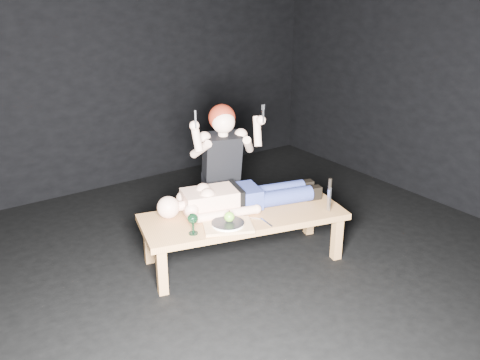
% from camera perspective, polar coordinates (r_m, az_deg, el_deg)
% --- Properties ---
extents(ground, '(5.00, 5.00, 0.00)m').
position_cam_1_polar(ground, '(4.65, 1.53, -9.27)').
color(ground, black).
rests_on(ground, ground).
extents(back_wall, '(5.00, 0.00, 5.00)m').
position_cam_1_polar(back_wall, '(6.24, -12.45, 12.94)').
color(back_wall, black).
rests_on(back_wall, ground).
extents(table, '(1.86, 1.07, 0.45)m').
position_cam_1_polar(table, '(4.62, 0.36, -6.25)').
color(table, '#B57542').
rests_on(table, ground).
extents(lying_man, '(1.70, 0.88, 0.25)m').
position_cam_1_polar(lying_man, '(4.62, 0.27, -1.51)').
color(lying_man, '#E7B193').
rests_on(lying_man, table).
extents(kneeling_woman, '(0.93, 0.99, 1.35)m').
position_cam_1_polar(kneeling_woman, '(4.91, -2.21, 1.23)').
color(kneeling_woman, black).
rests_on(kneeling_woman, ground).
extents(serving_tray, '(0.48, 0.42, 0.02)m').
position_cam_1_polar(serving_tray, '(4.29, -1.33, -5.04)').
color(serving_tray, tan).
rests_on(serving_tray, table).
extents(plate, '(0.35, 0.35, 0.02)m').
position_cam_1_polar(plate, '(4.28, -1.33, -4.77)').
color(plate, white).
rests_on(plate, serving_tray).
extents(apple, '(0.09, 0.09, 0.09)m').
position_cam_1_polar(apple, '(4.27, -1.17, -4.01)').
color(apple, '#478C18').
rests_on(apple, plate).
extents(goblet, '(0.10, 0.10, 0.18)m').
position_cam_1_polar(goblet, '(4.17, -5.13, -4.77)').
color(goblet, black).
rests_on(goblet, table).
extents(fork_flat, '(0.05, 0.19, 0.01)m').
position_cam_1_polar(fork_flat, '(4.26, -3.48, -5.37)').
color(fork_flat, '#B2B2B7').
rests_on(fork_flat, table).
extents(knife_flat, '(0.04, 0.19, 0.01)m').
position_cam_1_polar(knife_flat, '(4.37, 2.87, -4.63)').
color(knife_flat, '#B2B2B7').
rests_on(knife_flat, table).
extents(spoon_flat, '(0.13, 0.15, 0.01)m').
position_cam_1_polar(spoon_flat, '(4.45, 1.13, -4.15)').
color(spoon_flat, '#B2B2B7').
rests_on(spoon_flat, table).
extents(carving_knife, '(0.05, 0.05, 0.31)m').
position_cam_1_polar(carving_knife, '(4.57, 9.69, -1.65)').
color(carving_knife, '#B2B2B7').
rests_on(carving_knife, table).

